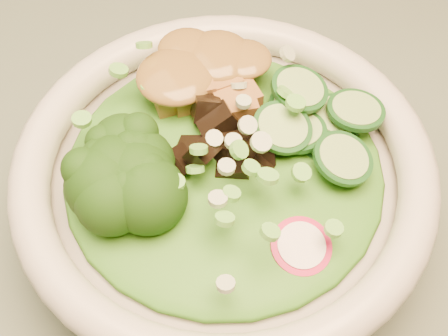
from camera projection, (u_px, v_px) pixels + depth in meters
name	position (u px, v px, depth m)	size (l,w,h in m)	color
salad_bowl	(224.00, 185.00, 0.42)	(0.27, 0.27, 0.07)	beige
lettuce_bed	(224.00, 167.00, 0.40)	(0.21, 0.21, 0.02)	#2C5F14
broccoli_florets	(125.00, 183.00, 0.37)	(0.08, 0.07, 0.04)	black
radish_slices	(266.00, 252.00, 0.36)	(0.11, 0.04, 0.02)	#AA0D37
cucumber_slices	(322.00, 131.00, 0.40)	(0.07, 0.07, 0.04)	#9FC56D
mushroom_heap	(218.00, 139.00, 0.39)	(0.07, 0.07, 0.04)	black
tofu_cubes	(196.00, 83.00, 0.42)	(0.09, 0.06, 0.04)	#915B30
peanut_sauce	(195.00, 70.00, 0.41)	(0.07, 0.06, 0.02)	brown
scallion_garnish	(224.00, 144.00, 0.38)	(0.19, 0.19, 0.02)	#67BE43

